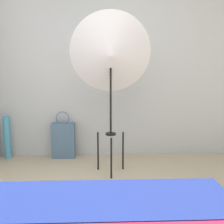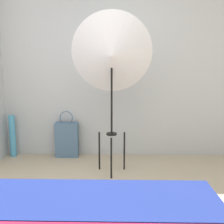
{
  "view_description": "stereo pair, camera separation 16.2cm",
  "coord_description": "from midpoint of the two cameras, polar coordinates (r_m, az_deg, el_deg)",
  "views": [
    {
      "loc": [
        0.17,
        -1.47,
        1.2
      ],
      "look_at": [
        0.27,
        1.27,
        0.74
      ],
      "focal_mm": 42.0,
      "sensor_mm": 36.0,
      "label": 1
    },
    {
      "loc": [
        0.33,
        -1.47,
        1.2
      ],
      "look_at": [
        0.27,
        1.27,
        0.74
      ],
      "focal_mm": 42.0,
      "sensor_mm": 36.0,
      "label": 2
    }
  ],
  "objects": [
    {
      "name": "tote_bag",
      "position": [
        3.64,
        -8.52,
        -5.91
      ],
      "size": [
        0.31,
        0.14,
        0.64
      ],
      "color": "slate",
      "rests_on": "ground_plane"
    },
    {
      "name": "paper_roll",
      "position": [
        3.82,
        -19.72,
        -4.96
      ],
      "size": [
        0.08,
        0.08,
        0.57
      ],
      "color": "#4CA3D1",
      "rests_on": "ground_plane"
    },
    {
      "name": "wall_back",
      "position": [
        3.6,
        -2.79,
        11.01
      ],
      "size": [
        8.0,
        0.05,
        2.6
      ],
      "color": "#B7BCC1",
      "rests_on": "ground_plane"
    },
    {
      "name": "photo_umbrella",
      "position": [
        2.92,
        1.55,
        12.33
      ],
      "size": [
        0.92,
        0.43,
        1.83
      ],
      "color": "black",
      "rests_on": "ground_plane"
    }
  ]
}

